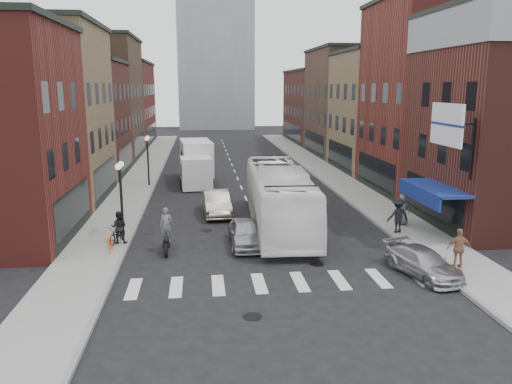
# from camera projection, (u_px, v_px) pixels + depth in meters

# --- Properties ---
(ground) EXTENTS (160.00, 160.00, 0.00)m
(ground) POSITION_uv_depth(u_px,v_px,m) (271.00, 258.00, 23.62)
(ground) COLOR black
(ground) RESTS_ON ground
(sidewalk_left) EXTENTS (3.00, 74.00, 0.15)m
(sidewalk_left) POSITION_uv_depth(u_px,v_px,m) (141.00, 178.00, 44.07)
(sidewalk_left) COLOR gray
(sidewalk_left) RESTS_ON ground
(sidewalk_right) EXTENTS (3.00, 74.00, 0.15)m
(sidewalk_right) POSITION_uv_depth(u_px,v_px,m) (329.00, 174.00, 45.91)
(sidewalk_right) COLOR gray
(sidewalk_right) RESTS_ON ground
(curb_left) EXTENTS (0.20, 74.00, 0.16)m
(curb_left) POSITION_uv_depth(u_px,v_px,m) (158.00, 178.00, 44.25)
(curb_left) COLOR gray
(curb_left) RESTS_ON ground
(curb_right) EXTENTS (0.20, 74.00, 0.16)m
(curb_right) POSITION_uv_depth(u_px,v_px,m) (313.00, 175.00, 45.76)
(curb_right) COLOR gray
(curb_right) RESTS_ON ground
(crosswalk_stripes) EXTENTS (12.00, 2.20, 0.01)m
(crosswalk_stripes) POSITION_uv_depth(u_px,v_px,m) (281.00, 282.00, 20.70)
(crosswalk_stripes) COLOR silver
(crosswalk_stripes) RESTS_ON ground
(bldg_left_mid_a) EXTENTS (10.30, 10.20, 12.30)m
(bldg_left_mid_a) POSITION_uv_depth(u_px,v_px,m) (28.00, 113.00, 34.33)
(bldg_left_mid_a) COLOR #987B53
(bldg_left_mid_a) RESTS_ON ground
(bldg_left_mid_b) EXTENTS (10.30, 10.20, 10.30)m
(bldg_left_mid_b) POSITION_uv_depth(u_px,v_px,m) (66.00, 119.00, 44.26)
(bldg_left_mid_b) COLOR #4A201A
(bldg_left_mid_b) RESTS_ON ground
(bldg_left_far_a) EXTENTS (10.30, 12.20, 13.30)m
(bldg_left_far_a) POSITION_uv_depth(u_px,v_px,m) (91.00, 99.00, 54.64)
(bldg_left_far_a) COLOR #513728
(bldg_left_far_a) RESTS_ON ground
(bldg_left_far_b) EXTENTS (10.30, 16.20, 11.30)m
(bldg_left_far_b) POSITION_uv_depth(u_px,v_px,m) (113.00, 104.00, 68.46)
(bldg_left_far_b) COLOR maroon
(bldg_left_far_b) RESTS_ON ground
(bldg_right_mid_a) EXTENTS (10.30, 10.20, 14.30)m
(bldg_right_mid_a) POSITION_uv_depth(u_px,v_px,m) (443.00, 98.00, 37.37)
(bldg_right_mid_a) COLOR maroon
(bldg_right_mid_a) RESTS_ON ground
(bldg_right_mid_b) EXTENTS (10.30, 10.20, 11.30)m
(bldg_right_mid_b) POSITION_uv_depth(u_px,v_px,m) (392.00, 111.00, 47.40)
(bldg_right_mid_b) COLOR #987B53
(bldg_right_mid_b) RESTS_ON ground
(bldg_right_far_a) EXTENTS (10.30, 12.20, 12.30)m
(bldg_right_far_a) POSITION_uv_depth(u_px,v_px,m) (357.00, 102.00, 57.99)
(bldg_right_far_a) COLOR #513728
(bldg_right_far_a) RESTS_ON ground
(bldg_right_far_b) EXTENTS (10.30, 16.20, 10.30)m
(bldg_right_far_b) POSITION_uv_depth(u_px,v_px,m) (327.00, 106.00, 71.81)
(bldg_right_far_b) COLOR #4A201A
(bldg_right_far_b) RESTS_ON ground
(awning_blue) EXTENTS (1.80, 5.00, 0.78)m
(awning_blue) POSITION_uv_depth(u_px,v_px,m) (431.00, 189.00, 26.47)
(awning_blue) COLOR navy
(awning_blue) RESTS_ON ground
(billboard_sign) EXTENTS (1.52, 3.00, 3.70)m
(billboard_sign) POSITION_uv_depth(u_px,v_px,m) (448.00, 126.00, 23.76)
(billboard_sign) COLOR black
(billboard_sign) RESTS_ON ground
(streetlamp_near) EXTENTS (0.32, 1.22, 4.11)m
(streetlamp_near) POSITION_uv_depth(u_px,v_px,m) (121.00, 185.00, 26.10)
(streetlamp_near) COLOR black
(streetlamp_near) RESTS_ON ground
(streetlamp_far) EXTENTS (0.32, 1.22, 4.11)m
(streetlamp_far) POSITION_uv_depth(u_px,v_px,m) (148.00, 151.00, 39.71)
(streetlamp_far) COLOR black
(streetlamp_far) RESTS_ON ground
(bike_rack) EXTENTS (0.08, 0.68, 0.80)m
(bike_rack) POSITION_uv_depth(u_px,v_px,m) (110.00, 244.00, 23.95)
(bike_rack) COLOR #D8590C
(bike_rack) RESTS_ON sidewalk_left
(box_truck) EXTENTS (2.95, 8.16, 3.46)m
(box_truck) POSITION_uv_depth(u_px,v_px,m) (196.00, 163.00, 41.64)
(box_truck) COLOR white
(box_truck) RESTS_ON ground
(motorcycle_rider) EXTENTS (0.64, 2.21, 2.26)m
(motorcycle_rider) POSITION_uv_depth(u_px,v_px,m) (167.00, 232.00, 24.24)
(motorcycle_rider) COLOR black
(motorcycle_rider) RESTS_ON ground
(transit_bus) EXTENTS (3.51, 12.83, 3.54)m
(transit_bus) POSITION_uv_depth(u_px,v_px,m) (279.00, 197.00, 28.54)
(transit_bus) COLOR white
(transit_bus) RESTS_ON ground
(sedan_left_near) EXTENTS (1.62, 4.01, 1.37)m
(sedan_left_near) POSITION_uv_depth(u_px,v_px,m) (246.00, 233.00, 25.32)
(sedan_left_near) COLOR #BCBCC1
(sedan_left_near) RESTS_ON ground
(sedan_left_far) EXTENTS (1.79, 4.61, 1.50)m
(sedan_left_far) POSITION_uv_depth(u_px,v_px,m) (217.00, 203.00, 31.53)
(sedan_left_far) COLOR #BCAE98
(sedan_left_far) RESTS_ON ground
(curb_car) EXTENTS (2.62, 4.32, 1.17)m
(curb_car) POSITION_uv_depth(u_px,v_px,m) (423.00, 263.00, 21.34)
(curb_car) COLOR #BAB9BE
(curb_car) RESTS_ON ground
(parked_bicycle) EXTENTS (1.05, 1.81, 0.90)m
(parked_bicycle) POSITION_uv_depth(u_px,v_px,m) (118.00, 234.00, 25.41)
(parked_bicycle) COLOR black
(parked_bicycle) RESTS_ON sidewalk_left
(ped_left_solo) EXTENTS (0.85, 0.54, 1.67)m
(ped_left_solo) POSITION_uv_depth(u_px,v_px,m) (119.00, 227.00, 25.27)
(ped_left_solo) COLOR black
(ped_left_solo) RESTS_ON sidewalk_left
(ped_right_a) EXTENTS (1.31, 0.78, 1.92)m
(ped_right_a) POSITION_uv_depth(u_px,v_px,m) (398.00, 215.00, 27.10)
(ped_right_a) COLOR black
(ped_right_a) RESTS_ON sidewalk_right
(ped_right_b) EXTENTS (1.12, 0.69, 1.78)m
(ped_right_b) POSITION_uv_depth(u_px,v_px,m) (459.00, 248.00, 21.79)
(ped_right_b) COLOR #93644A
(ped_right_b) RESTS_ON sidewalk_right
(ped_right_c) EXTENTS (0.95, 0.67, 1.82)m
(ped_right_c) POSITION_uv_depth(u_px,v_px,m) (403.00, 209.00, 28.68)
(ped_right_c) COLOR #54575B
(ped_right_c) RESTS_ON sidewalk_right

